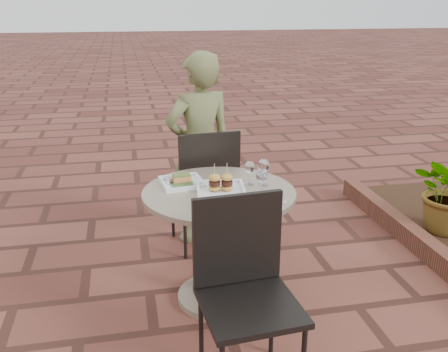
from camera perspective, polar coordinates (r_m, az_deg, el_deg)
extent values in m
plane|color=brown|center=(3.04, 0.22, -16.49)|extent=(60.00, 60.00, 0.00)
cylinder|color=gray|center=(3.24, -0.53, -13.49)|extent=(0.52, 0.52, 0.04)
cylinder|color=gray|center=(3.08, -0.55, -8.32)|extent=(0.08, 0.08, 0.70)
cylinder|color=tan|center=(2.92, -0.58, -1.98)|extent=(0.90, 0.90, 0.03)
cube|color=black|center=(3.73, -2.50, -1.50)|extent=(0.49, 0.49, 0.03)
cube|color=black|center=(3.47, -1.61, 1.25)|extent=(0.44, 0.09, 0.46)
cylinder|color=black|center=(4.04, -0.63, -3.32)|extent=(0.02, 0.02, 0.44)
cylinder|color=black|center=(3.95, -5.89, -4.00)|extent=(0.02, 0.02, 0.44)
cylinder|color=black|center=(3.71, 1.22, -5.47)|extent=(0.02, 0.02, 0.44)
cylinder|color=black|center=(3.61, -4.48, -6.27)|extent=(0.02, 0.02, 0.44)
cube|color=black|center=(2.38, 3.02, -14.68)|extent=(0.48, 0.48, 0.03)
cube|color=black|center=(2.41, 1.55, -7.20)|extent=(0.44, 0.07, 0.46)
cylinder|color=black|center=(2.62, -2.63, -17.27)|extent=(0.02, 0.02, 0.44)
cylinder|color=black|center=(2.71, 5.50, -15.86)|extent=(0.02, 0.02, 0.44)
imported|color=brown|center=(3.74, -2.79, 3.01)|extent=(0.61, 0.48, 1.45)
cube|color=white|center=(3.02, -4.83, -0.90)|extent=(0.27, 0.27, 0.01)
cube|color=#E58B50|center=(3.01, -4.85, -0.28)|extent=(0.11, 0.08, 0.03)
cube|color=#4A5928|center=(3.00, -4.86, 0.12)|extent=(0.11, 0.08, 0.01)
cube|color=white|center=(2.89, -0.37, -1.81)|extent=(0.31, 0.31, 0.01)
cube|color=white|center=(2.69, 0.41, -3.45)|extent=(0.27, 0.27, 0.01)
ellipsoid|color=#CD547F|center=(2.62, -0.18, -3.72)|extent=(0.05, 0.04, 0.02)
cylinder|color=white|center=(2.86, 4.26, -2.20)|extent=(0.06, 0.06, 0.00)
cylinder|color=white|center=(2.84, 4.28, -1.52)|extent=(0.01, 0.01, 0.07)
ellipsoid|color=white|center=(2.82, 4.32, -0.08)|extent=(0.07, 0.07, 0.08)
cylinder|color=white|center=(2.82, 4.32, -0.16)|extent=(0.05, 0.05, 0.04)
cylinder|color=white|center=(3.02, 2.90, -0.93)|extent=(0.05, 0.05, 0.00)
cylinder|color=white|center=(3.01, 2.91, -0.31)|extent=(0.01, 0.01, 0.07)
ellipsoid|color=white|center=(2.99, 2.93, 0.99)|extent=(0.06, 0.06, 0.08)
cylinder|color=white|center=(3.02, 4.49, -1.02)|extent=(0.06, 0.06, 0.00)
cylinder|color=white|center=(3.00, 4.51, -0.32)|extent=(0.01, 0.01, 0.07)
ellipsoid|color=white|center=(2.98, 4.55, 1.15)|extent=(0.07, 0.07, 0.09)
cylinder|color=silver|center=(3.02, -6.35, -0.59)|extent=(0.08, 0.08, 0.05)
cube|color=brown|center=(3.83, 23.69, -8.84)|extent=(0.12, 3.00, 0.15)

